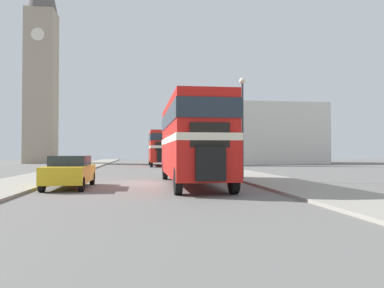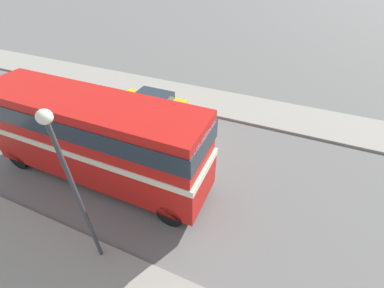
# 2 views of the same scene
# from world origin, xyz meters

# --- Properties ---
(ground_plane) EXTENTS (120.00, 120.00, 0.00)m
(ground_plane) POSITION_xyz_m (0.00, 0.00, 0.00)
(ground_plane) COLOR slate
(sidewalk_right) EXTENTS (3.50, 120.00, 0.12)m
(sidewalk_right) POSITION_xyz_m (6.75, 0.00, 0.06)
(sidewalk_right) COLOR gray
(sidewalk_right) RESTS_ON ground_plane
(sidewalk_left) EXTENTS (3.50, 120.00, 0.12)m
(sidewalk_left) POSITION_xyz_m (-6.75, 0.00, 0.06)
(sidewalk_left) COLOR gray
(sidewalk_left) RESTS_ON ground_plane
(double_decker_bus) EXTENTS (2.53, 10.31, 4.12)m
(double_decker_bus) POSITION_xyz_m (2.09, -1.43, 2.46)
(double_decker_bus) COLOR red
(double_decker_bus) RESTS_ON ground_plane
(bus_distant) EXTENTS (2.55, 9.96, 4.05)m
(bus_distant) POSITION_xyz_m (1.74, 24.61, 2.42)
(bus_distant) COLOR red
(bus_distant) RESTS_ON ground_plane
(car_parked_near) EXTENTS (1.79, 4.32, 1.49)m
(car_parked_near) POSITION_xyz_m (-3.72, -2.17, 0.77)
(car_parked_near) COLOR gold
(car_parked_near) RESTS_ON ground_plane
(pedestrian_walking) EXTENTS (0.35, 0.35, 1.71)m
(pedestrian_walking) POSITION_xyz_m (6.39, 12.06, 1.09)
(pedestrian_walking) COLOR #282833
(pedestrian_walking) RESTS_ON sidewalk_right
(street_lamp) EXTENTS (0.36, 0.36, 5.86)m
(street_lamp) POSITION_xyz_m (5.37, 0.99, 3.96)
(street_lamp) COLOR #38383D
(street_lamp) RESTS_ON sidewalk_right
(church_tower) EXTENTS (4.29, 4.29, 32.85)m
(church_tower) POSITION_xyz_m (-15.05, 36.81, 16.78)
(church_tower) COLOR tan
(church_tower) RESTS_ON ground_plane
(shop_building_block) EXTENTS (15.41, 9.78, 8.62)m
(shop_building_block) POSITION_xyz_m (18.08, 33.81, 4.31)
(shop_building_block) COLOR silver
(shop_building_block) RESTS_ON ground_plane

